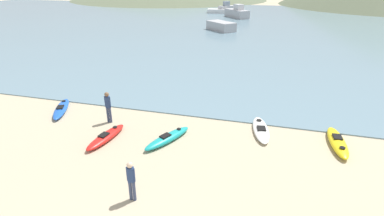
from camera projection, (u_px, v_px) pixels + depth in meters
name	position (u px, v px, depth m)	size (l,w,h in m)	color
bay_water	(256.00, 25.00, 47.25)	(160.00, 70.00, 0.06)	slate
kayak_on_sand_0	(261.00, 130.00, 14.95)	(1.26, 2.93, 0.30)	white
kayak_on_sand_1	(61.00, 109.00, 17.23)	(1.86, 2.95, 0.35)	blue
kayak_on_sand_2	(337.00, 142.00, 13.73)	(0.88, 2.96, 0.41)	yellow
kayak_on_sand_3	(106.00, 137.00, 14.22)	(0.96, 2.77, 0.37)	red
kayak_on_sand_4	(168.00, 138.00, 14.08)	(1.74, 2.83, 0.39)	teal
person_near_foreground	(131.00, 179.00, 10.11)	(0.31, 0.23, 1.55)	#384260
person_near_waterline	(108.00, 105.00, 15.60)	(0.35, 0.26, 1.71)	#384260
moored_boat_0	(221.00, 26.00, 42.10)	(4.66, 4.56, 1.20)	#B2B2B7
moored_boat_1	(218.00, 11.00, 62.31)	(4.46, 2.68, 0.75)	white
moored_boat_2	(228.00, 8.00, 62.83)	(3.93, 3.87, 2.25)	#B2B2B7
moored_boat_3	(237.00, 13.00, 55.08)	(5.12, 5.73, 2.37)	#B2B2B7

